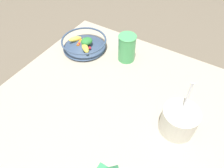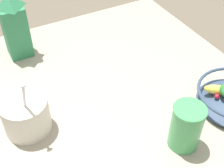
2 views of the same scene
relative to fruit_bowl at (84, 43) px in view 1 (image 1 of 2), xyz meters
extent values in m
plane|color=#665B4C|center=(0.32, -0.26, -0.08)|extent=(6.00, 6.00, 0.00)
cube|color=#B2A893|center=(0.32, -0.26, -0.06)|extent=(0.99, 0.99, 0.04)
cylinder|color=#384C6B|center=(0.00, 0.00, -0.03)|extent=(0.13, 0.13, 0.01)
cone|color=#384C6B|center=(0.00, 0.00, 0.00)|extent=(0.23, 0.23, 0.05)
torus|color=#384C6B|center=(0.00, 0.00, 0.02)|extent=(0.24, 0.24, 0.01)
ellipsoid|color=#EFD64C|center=(0.04, -0.04, 0.01)|extent=(0.08, 0.07, 0.03)
ellipsoid|color=#EFD64C|center=(0.00, 0.00, 0.01)|extent=(0.05, 0.06, 0.02)
ellipsoid|color=#EFD64C|center=(-0.06, -0.01, 0.01)|extent=(0.06, 0.07, 0.03)
cylinder|color=orange|center=(0.02, 0.00, 0.01)|extent=(0.02, 0.05, 0.01)
cylinder|color=orange|center=(-0.02, -0.02, 0.01)|extent=(0.03, 0.05, 0.02)
sphere|color=red|center=(0.00, 0.03, 0.01)|extent=(0.02, 0.02, 0.02)
sphere|color=red|center=(0.05, -0.02, 0.01)|extent=(0.02, 0.02, 0.02)
sphere|color=red|center=(-0.01, -0.03, 0.01)|extent=(0.02, 0.02, 0.02)
ellipsoid|color=#2D7F38|center=(0.03, -0.01, 0.03)|extent=(0.07, 0.08, 0.03)
cylinder|color=silver|center=(0.61, -0.22, 0.02)|extent=(0.14, 0.14, 0.11)
cylinder|color=white|center=(0.61, -0.22, 0.06)|extent=(0.13, 0.13, 0.02)
cylinder|color=silver|center=(0.61, -0.19, 0.10)|extent=(0.02, 0.06, 0.15)
ellipsoid|color=silver|center=(0.60, -0.16, 0.17)|extent=(0.02, 0.02, 0.01)
cylinder|color=#4CB266|center=(0.24, 0.05, 0.03)|extent=(0.09, 0.09, 0.14)
torus|color=#4CB266|center=(0.24, 0.05, 0.10)|extent=(0.09, 0.09, 0.01)
camera|label=1|loc=(0.63, -0.74, 0.72)|focal=35.00mm
camera|label=2|loc=(0.67, 0.44, 0.69)|focal=50.00mm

